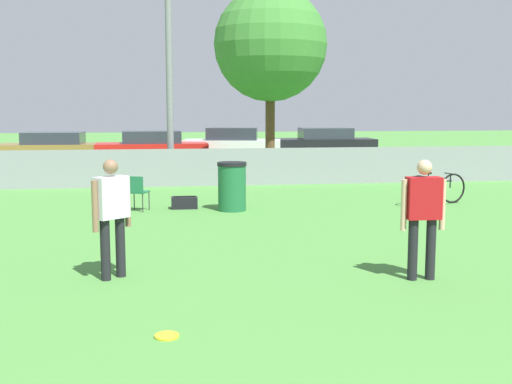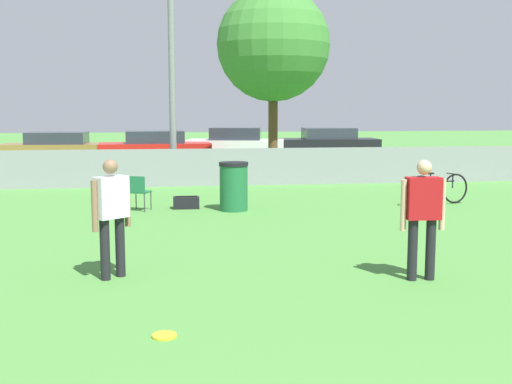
{
  "view_description": "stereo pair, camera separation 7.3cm",
  "coord_description": "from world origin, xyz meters",
  "px_view_note": "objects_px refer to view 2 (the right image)",
  "views": [
    {
      "loc": [
        -2.14,
        -0.71,
        2.29
      ],
      "look_at": [
        -0.79,
        8.58,
        1.05
      ],
      "focal_mm": 45.0,
      "sensor_mm": 36.0,
      "label": 1
    },
    {
      "loc": [
        -2.07,
        -0.72,
        2.29
      ],
      "look_at": [
        -0.79,
        8.58,
        1.05
      ],
      "focal_mm": 45.0,
      "sensor_mm": 36.0,
      "label": 2
    }
  ],
  "objects_px": {
    "player_defender_red": "(423,211)",
    "frisbee_disc": "(164,335)",
    "tree_near_pole": "(273,45)",
    "parked_car_dark": "(329,143)",
    "folding_chair_sideline": "(139,190)",
    "light_pole": "(171,7)",
    "parked_car_tan": "(58,148)",
    "gear_bag_sideline": "(186,203)",
    "trash_bin": "(234,186)",
    "parked_car_white": "(236,144)",
    "bicycle_sideline": "(438,189)",
    "player_receiver_white": "(111,210)",
    "parked_car_red": "(155,148)"
  },
  "relations": [
    {
      "from": "trash_bin",
      "to": "parked_car_tan",
      "type": "relative_size",
      "value": 0.24
    },
    {
      "from": "gear_bag_sideline",
      "to": "parked_car_tan",
      "type": "xyz_separation_m",
      "value": [
        -4.79,
        12.07,
        0.53
      ]
    },
    {
      "from": "trash_bin",
      "to": "parked_car_dark",
      "type": "xyz_separation_m",
      "value": [
        5.89,
        14.57,
        0.13
      ]
    },
    {
      "from": "player_defender_red",
      "to": "light_pole",
      "type": "bearing_deg",
      "value": 107.12
    },
    {
      "from": "light_pole",
      "to": "parked_car_white",
      "type": "distance_m",
      "value": 9.82
    },
    {
      "from": "player_defender_red",
      "to": "frisbee_disc",
      "type": "distance_m",
      "value": 3.91
    },
    {
      "from": "parked_car_red",
      "to": "parked_car_white",
      "type": "xyz_separation_m",
      "value": [
        3.47,
        1.3,
        0.03
      ]
    },
    {
      "from": "player_defender_red",
      "to": "parked_car_tan",
      "type": "bearing_deg",
      "value": 114.5
    },
    {
      "from": "parked_car_white",
      "to": "parked_car_dark",
      "type": "relative_size",
      "value": 0.99
    },
    {
      "from": "bicycle_sideline",
      "to": "player_defender_red",
      "type": "bearing_deg",
      "value": -130.21
    },
    {
      "from": "tree_near_pole",
      "to": "parked_car_dark",
      "type": "bearing_deg",
      "value": 62.01
    },
    {
      "from": "player_receiver_white",
      "to": "tree_near_pole",
      "type": "bearing_deg",
      "value": 30.74
    },
    {
      "from": "gear_bag_sideline",
      "to": "parked_car_tan",
      "type": "height_order",
      "value": "parked_car_tan"
    },
    {
      "from": "player_defender_red",
      "to": "gear_bag_sideline",
      "type": "relative_size",
      "value": 2.74
    },
    {
      "from": "player_defender_red",
      "to": "folding_chair_sideline",
      "type": "height_order",
      "value": "player_defender_red"
    },
    {
      "from": "tree_near_pole",
      "to": "bicycle_sideline",
      "type": "height_order",
      "value": "tree_near_pole"
    },
    {
      "from": "folding_chair_sideline",
      "to": "parked_car_tan",
      "type": "bearing_deg",
      "value": -51.5
    },
    {
      "from": "parked_car_tan",
      "to": "gear_bag_sideline",
      "type": "bearing_deg",
      "value": -66.0
    },
    {
      "from": "folding_chair_sideline",
      "to": "gear_bag_sideline",
      "type": "height_order",
      "value": "folding_chair_sideline"
    },
    {
      "from": "player_receiver_white",
      "to": "bicycle_sideline",
      "type": "distance_m",
      "value": 9.11
    },
    {
      "from": "frisbee_disc",
      "to": "folding_chair_sideline",
      "type": "distance_m",
      "value": 8.09
    },
    {
      "from": "tree_near_pole",
      "to": "bicycle_sideline",
      "type": "relative_size",
      "value": 3.7
    },
    {
      "from": "parked_car_tan",
      "to": "parked_car_red",
      "type": "bearing_deg",
      "value": 2.18
    },
    {
      "from": "player_defender_red",
      "to": "parked_car_dark",
      "type": "bearing_deg",
      "value": 81.1
    },
    {
      "from": "parked_car_white",
      "to": "gear_bag_sideline",
      "type": "bearing_deg",
      "value": -90.28
    },
    {
      "from": "parked_car_red",
      "to": "trash_bin",
      "type": "bearing_deg",
      "value": -83.52
    },
    {
      "from": "light_pole",
      "to": "bicycle_sideline",
      "type": "bearing_deg",
      "value": -41.04
    },
    {
      "from": "light_pole",
      "to": "parked_car_dark",
      "type": "xyz_separation_m",
      "value": [
        7.16,
        9.0,
        -4.57
      ]
    },
    {
      "from": "parked_car_red",
      "to": "tree_near_pole",
      "type": "bearing_deg",
      "value": -53.39
    },
    {
      "from": "player_defender_red",
      "to": "frisbee_disc",
      "type": "xyz_separation_m",
      "value": [
        -3.39,
        -1.71,
        -0.92
      ]
    },
    {
      "from": "parked_car_tan",
      "to": "light_pole",
      "type": "bearing_deg",
      "value": -54.37
    },
    {
      "from": "tree_near_pole",
      "to": "trash_bin",
      "type": "distance_m",
      "value": 8.66
    },
    {
      "from": "bicycle_sideline",
      "to": "trash_bin",
      "type": "distance_m",
      "value": 4.89
    },
    {
      "from": "player_defender_red",
      "to": "parked_car_white",
      "type": "relative_size",
      "value": 0.36
    },
    {
      "from": "light_pole",
      "to": "parked_car_dark",
      "type": "relative_size",
      "value": 1.99
    },
    {
      "from": "bicycle_sideline",
      "to": "trash_bin",
      "type": "xyz_separation_m",
      "value": [
        -4.89,
        -0.2,
        0.17
      ]
    },
    {
      "from": "gear_bag_sideline",
      "to": "parked_car_tan",
      "type": "relative_size",
      "value": 0.13
    },
    {
      "from": "parked_car_dark",
      "to": "light_pole",
      "type": "bearing_deg",
      "value": -126.49
    },
    {
      "from": "light_pole",
      "to": "tree_near_pole",
      "type": "xyz_separation_m",
      "value": [
        3.39,
        1.91,
        -0.89
      ]
    },
    {
      "from": "frisbee_disc",
      "to": "player_receiver_white",
      "type": "bearing_deg",
      "value": 106.31
    },
    {
      "from": "player_receiver_white",
      "to": "parked_car_red",
      "type": "relative_size",
      "value": 0.35
    },
    {
      "from": "gear_bag_sideline",
      "to": "trash_bin",
      "type": "bearing_deg",
      "value": -22.92
    },
    {
      "from": "light_pole",
      "to": "gear_bag_sideline",
      "type": "relative_size",
      "value": 15.26
    },
    {
      "from": "parked_car_tan",
      "to": "bicycle_sideline",
      "type": "bearing_deg",
      "value": -46.59
    },
    {
      "from": "folding_chair_sideline",
      "to": "player_receiver_white",
      "type": "bearing_deg",
      "value": 110.62
    },
    {
      "from": "player_receiver_white",
      "to": "trash_bin",
      "type": "bearing_deg",
      "value": 27.32
    },
    {
      "from": "player_defender_red",
      "to": "trash_bin",
      "type": "xyz_separation_m",
      "value": [
        -1.88,
        6.15,
        -0.39
      ]
    },
    {
      "from": "light_pole",
      "to": "folding_chair_sideline",
      "type": "distance_m",
      "value": 7.23
    },
    {
      "from": "frisbee_disc",
      "to": "light_pole",
      "type": "bearing_deg",
      "value": 88.98
    },
    {
      "from": "light_pole",
      "to": "tree_near_pole",
      "type": "relative_size",
      "value": 1.43
    }
  ]
}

